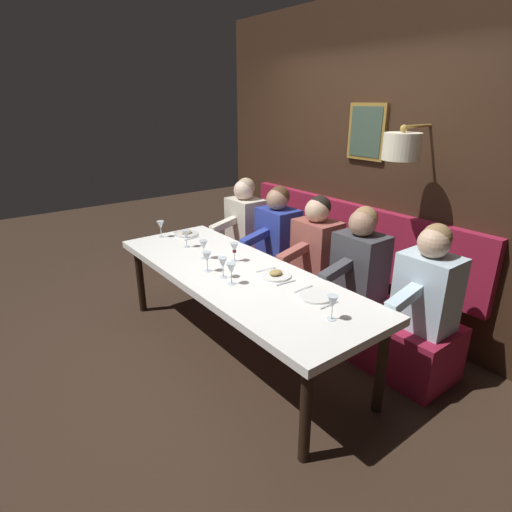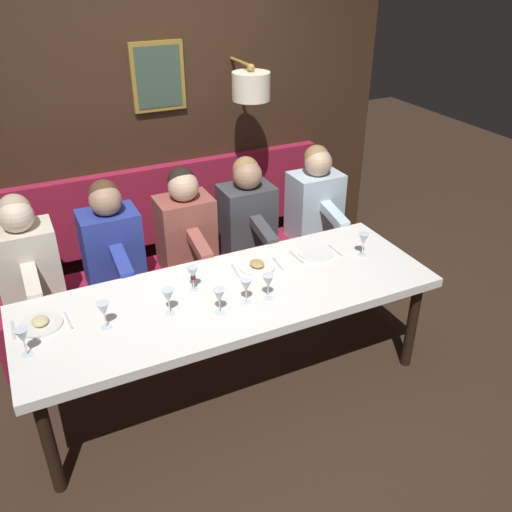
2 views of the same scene
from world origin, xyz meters
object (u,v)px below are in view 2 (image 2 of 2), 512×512
(diner_middle, at_px, (185,223))
(diner_near, at_px, (247,210))
(wine_glass_4, at_px, (193,274))
(wine_glass_6, at_px, (363,240))
(diner_farthest, at_px, (25,255))
(wine_glass_1, at_px, (219,296))
(wine_glass_2, at_px, (168,297))
(wine_glass_0, at_px, (104,310))
(wine_glass_7, at_px, (246,286))
(diner_nearest, at_px, (315,197))
(wine_glass_3, at_px, (23,337))
(wine_glass_5, at_px, (268,282))
(diner_far, at_px, (111,238))
(dining_table, at_px, (231,300))

(diner_middle, bearing_deg, diner_near, -90.00)
(wine_glass_4, bearing_deg, wine_glass_6, -94.28)
(diner_middle, xyz_separation_m, diner_farthest, (0.00, 1.11, 0.00))
(wine_glass_1, xyz_separation_m, wine_glass_2, (0.12, 0.26, 0.00))
(wine_glass_0, distance_m, wine_glass_6, 1.76)
(diner_near, xyz_separation_m, diner_middle, (0.00, 0.50, 0.00))
(diner_farthest, relative_size, wine_glass_7, 4.82)
(wine_glass_2, bearing_deg, diner_nearest, -58.75)
(wine_glass_3, distance_m, wine_glass_5, 1.37)
(diner_middle, bearing_deg, wine_glass_0, 139.10)
(wine_glass_0, bearing_deg, wine_glass_1, -103.64)
(wine_glass_3, distance_m, wine_glass_4, 1.02)
(diner_nearest, distance_m, wine_glass_2, 1.80)
(wine_glass_3, relative_size, wine_glass_7, 1.00)
(diner_far, height_order, wine_glass_1, diner_far)
(wine_glass_6, bearing_deg, wine_glass_5, 103.25)
(wine_glass_4, bearing_deg, wine_glass_1, -170.45)
(wine_glass_1, xyz_separation_m, wine_glass_4, (0.30, 0.05, -0.00))
(wine_glass_2, relative_size, wine_glass_7, 1.00)
(wine_glass_3, height_order, wine_glass_4, same)
(wine_glass_3, height_order, wine_glass_6, same)
(diner_near, distance_m, wine_glass_1, 1.25)
(wine_glass_1, bearing_deg, wine_glass_0, 76.36)
(diner_near, xyz_separation_m, wine_glass_5, (-1.04, 0.35, 0.04))
(wine_glass_0, xyz_separation_m, wine_glass_1, (-0.15, -0.62, 0.00))
(diner_farthest, distance_m, wine_glass_4, 1.18)
(dining_table, relative_size, wine_glass_5, 15.69)
(wine_glass_0, distance_m, wine_glass_1, 0.64)
(dining_table, relative_size, diner_nearest, 3.25)
(diner_nearest, bearing_deg, diner_farthest, 90.00)
(wine_glass_0, bearing_deg, wine_glass_3, 97.64)
(wine_glass_0, bearing_deg, diner_nearest, -64.46)
(diner_far, xyz_separation_m, wine_glass_7, (-1.03, -0.57, 0.04))
(diner_near, distance_m, diner_middle, 0.50)
(diner_farthest, relative_size, wine_glass_4, 4.82)
(wine_glass_2, height_order, wine_glass_5, same)
(diner_farthest, bearing_deg, wine_glass_7, -132.38)
(wine_glass_5, xyz_separation_m, wine_glass_7, (0.01, 0.14, 0.00))
(diner_middle, bearing_deg, wine_glass_6, -131.05)
(dining_table, height_order, diner_farthest, diner_farthest)
(dining_table, height_order, diner_far, diner_far)
(diner_nearest, height_order, wine_glass_2, diner_nearest)
(diner_far, relative_size, wine_glass_7, 4.82)
(wine_glass_3, bearing_deg, dining_table, -85.99)
(diner_far, distance_m, diner_farthest, 0.56)
(diner_far, bearing_deg, wine_glass_5, -146.04)
(dining_table, relative_size, wine_glass_4, 15.69)
(diner_nearest, height_order, diner_near, same)
(diner_middle, xyz_separation_m, wine_glass_6, (-0.85, -0.98, 0.04))
(wine_glass_1, xyz_separation_m, wine_glass_6, (0.21, -1.14, 0.00))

